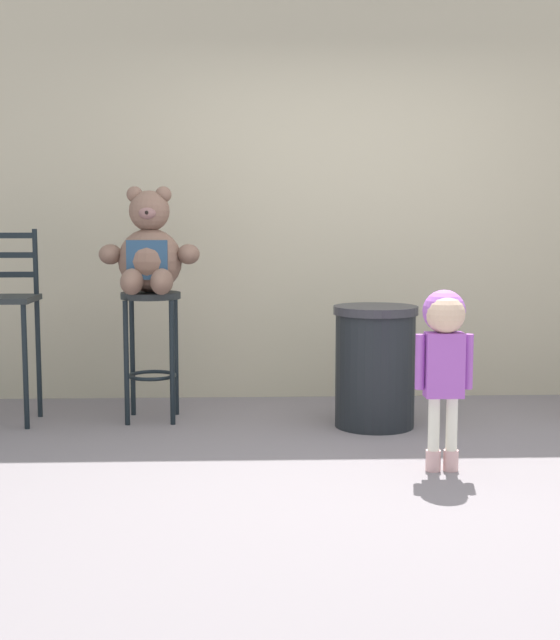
% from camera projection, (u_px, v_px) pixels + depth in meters
% --- Properties ---
extents(ground_plane, '(24.00, 24.00, 0.00)m').
position_uv_depth(ground_plane, '(378.00, 477.00, 4.22)').
color(ground_plane, slate).
extents(building_wall, '(7.14, 0.30, 3.05)m').
position_uv_depth(building_wall, '(336.00, 183.00, 6.17)').
color(building_wall, '#B9AE91').
rests_on(building_wall, ground_plane).
extents(bar_stool_with_teddy, '(0.37, 0.37, 0.81)m').
position_uv_depth(bar_stool_with_teddy, '(151.00, 330.00, 5.40)').
color(bar_stool_with_teddy, '#222728').
rests_on(bar_stool_with_teddy, ground_plane).
extents(teddy_bear, '(0.62, 0.56, 0.66)m').
position_uv_depth(teddy_bear, '(149.00, 254.00, 5.32)').
color(teddy_bear, brown).
rests_on(teddy_bear, bar_stool_with_teddy).
extents(child_walking, '(0.29, 0.23, 0.91)m').
position_uv_depth(child_walking, '(444.00, 340.00, 4.27)').
color(child_walking, '#D7A6A4').
rests_on(child_walking, ground_plane).
extents(trash_bin, '(0.51, 0.51, 0.74)m').
position_uv_depth(trash_bin, '(375.00, 366.00, 5.25)').
color(trash_bin, black).
rests_on(trash_bin, ground_plane).
extents(bar_chair_empty, '(0.39, 0.39, 1.20)m').
position_uv_depth(bar_chair_empty, '(5.00, 312.00, 5.33)').
color(bar_chair_empty, '#222728').
rests_on(bar_chair_empty, ground_plane).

